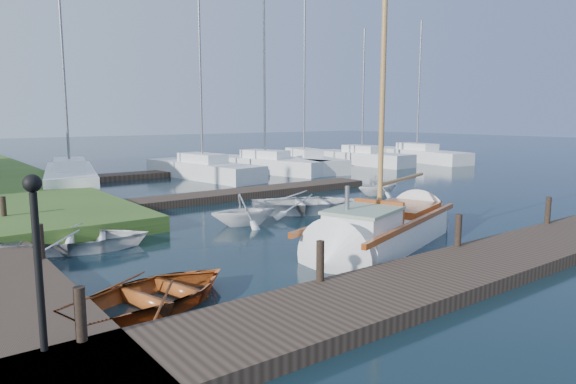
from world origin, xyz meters
TOP-DOWN VIEW (x-y plane):
  - ground at (0.00, 0.00)m, footprint 160.00×160.00m
  - near_dock at (0.00, -6.00)m, footprint 18.00×2.20m
  - far_dock at (2.00, 6.50)m, footprint 14.00×1.60m
  - pontoon at (10.00, 16.00)m, footprint 30.00×1.60m
  - mooring_post_0 at (-7.50, -5.00)m, footprint 0.16×0.16m
  - mooring_post_1 at (-3.00, -5.00)m, footprint 0.16×0.16m
  - mooring_post_2 at (1.50, -5.00)m, footprint 0.16×0.16m
  - mooring_post_3 at (6.00, -5.00)m, footprint 0.16×0.16m
  - mooring_post_4 at (-7.00, 0.00)m, footprint 0.16×0.16m
  - mooring_post_5 at (-7.00, 5.00)m, footprint 0.16×0.16m
  - lamp_post at (-8.00, -5.00)m, footprint 0.24×0.24m
  - sailboat at (1.11, -2.94)m, footprint 7.40×4.16m
  - dinghy at (-5.80, -3.61)m, footprint 3.90×3.21m
  - tender_a at (-5.79, 1.49)m, footprint 4.22×3.59m
  - tender_b at (-0.66, 1.49)m, footprint 2.53×2.32m
  - tender_c at (2.40, 1.99)m, footprint 5.02×4.54m
  - tender_d at (7.45, 3.22)m, footprint 2.28×2.08m
  - marina_boat_0 at (-2.70, 14.37)m, footprint 4.19×9.11m
  - marina_boat_2 at (4.32, 13.75)m, footprint 3.36×8.84m
  - marina_boat_3 at (8.85, 14.06)m, footprint 4.44×8.80m
  - marina_boat_4 at (11.81, 13.84)m, footprint 3.88×8.48m
  - marina_boat_6 at (17.48, 14.15)m, footprint 2.73×8.07m
  - marina_boat_7 at (22.99, 13.61)m, footprint 3.69×9.85m

SIDE VIEW (x-z plane):
  - ground at x=0.00m, z-range 0.00..0.00m
  - near_dock at x=0.00m, z-range 0.00..0.30m
  - far_dock at x=2.00m, z-range 0.00..0.30m
  - pontoon at x=10.00m, z-range 0.00..0.30m
  - sailboat at x=1.11m, z-range -4.57..5.26m
  - dinghy at x=-5.80m, z-range 0.00..0.70m
  - tender_a at x=-5.79m, z-range 0.00..0.74m
  - tender_c at x=2.40m, z-range 0.00..0.85m
  - tender_d at x=7.45m, z-range 0.00..1.03m
  - marina_boat_6 at x=17.48m, z-range -4.24..5.36m
  - marina_boat_7 at x=22.99m, z-range -4.78..5.91m
  - tender_b at x=-0.66m, z-range 0.00..1.12m
  - marina_boat_4 at x=11.81m, z-range -5.14..6.29m
  - marina_boat_0 at x=-2.70m, z-range -5.40..6.55m
  - marina_boat_3 at x=8.85m, z-range -5.55..6.71m
  - marina_boat_2 at x=4.32m, z-range -5.72..6.88m
  - mooring_post_0 at x=-7.50m, z-range 0.30..1.10m
  - mooring_post_1 at x=-3.00m, z-range 0.30..1.10m
  - mooring_post_2 at x=1.50m, z-range 0.30..1.10m
  - mooring_post_3 at x=6.00m, z-range 0.30..1.10m
  - mooring_post_4 at x=-7.00m, z-range 0.30..1.10m
  - mooring_post_5 at x=-7.00m, z-range 0.30..1.10m
  - lamp_post at x=-8.00m, z-range 0.65..3.09m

